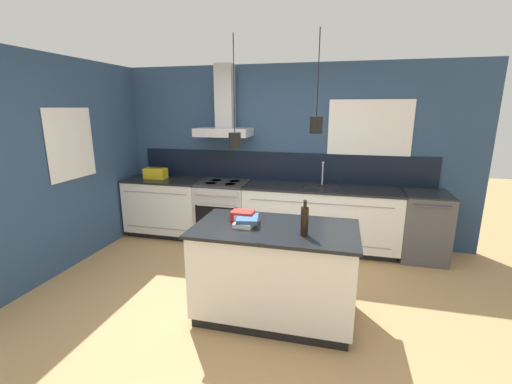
{
  "coord_description": "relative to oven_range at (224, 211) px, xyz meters",
  "views": [
    {
      "loc": [
        0.88,
        -3.04,
        1.99
      ],
      "look_at": [
        -0.04,
        0.65,
        1.05
      ],
      "focal_mm": 24.0,
      "sensor_mm": 36.0,
      "label": 1
    }
  ],
  "objects": [
    {
      "name": "ground_plane",
      "position": [
        0.8,
        -1.69,
        -0.46
      ],
      "size": [
        16.0,
        16.0,
        0.0
      ],
      "primitive_type": "plane",
      "color": "tan",
      "rests_on": "ground"
    },
    {
      "name": "wall_back",
      "position": [
        0.76,
        0.32,
        0.9
      ],
      "size": [
        5.6,
        2.24,
        2.6
      ],
      "color": "navy",
      "rests_on": "ground_plane"
    },
    {
      "name": "wall_left",
      "position": [
        -1.63,
        -0.99,
        0.85
      ],
      "size": [
        0.08,
        3.8,
        2.6
      ],
      "color": "navy",
      "rests_on": "ground_plane"
    },
    {
      "name": "counter_run_left",
      "position": [
        -0.97,
        0.01,
        0.01
      ],
      "size": [
        1.2,
        0.64,
        0.91
      ],
      "color": "black",
      "rests_on": "ground_plane"
    },
    {
      "name": "counter_run_sink",
      "position": [
        1.45,
        0.01,
        0.01
      ],
      "size": [
        2.16,
        0.64,
        1.25
      ],
      "color": "black",
      "rests_on": "ground_plane"
    },
    {
      "name": "oven_range",
      "position": [
        0.0,
        0.0,
        0.0
      ],
      "size": [
        0.75,
        0.66,
        0.91
      ],
      "color": "#B5B5BA",
      "rests_on": "ground_plane"
    },
    {
      "name": "dishwasher",
      "position": [
        2.81,
        0.0,
        -0.0
      ],
      "size": [
        0.58,
        0.65,
        0.91
      ],
      "color": "#4C4C51",
      "rests_on": "ground_plane"
    },
    {
      "name": "kitchen_island",
      "position": [
        1.13,
        -1.76,
        0.0
      ],
      "size": [
        1.52,
        0.86,
        0.91
      ],
      "color": "black",
      "rests_on": "ground_plane"
    },
    {
      "name": "bottle_on_island",
      "position": [
        1.41,
        -1.9,
        0.59
      ],
      "size": [
        0.07,
        0.07,
        0.32
      ],
      "color": "black",
      "rests_on": "kitchen_island"
    },
    {
      "name": "book_stack",
      "position": [
        0.85,
        -1.76,
        0.49
      ],
      "size": [
        0.24,
        0.3,
        0.08
      ],
      "color": "silver",
      "rests_on": "kitchen_island"
    },
    {
      "name": "red_supply_box",
      "position": [
        0.79,
        -1.66,
        0.5
      ],
      "size": [
        0.21,
        0.16,
        0.1
      ],
      "color": "red",
      "rests_on": "kitchen_island"
    },
    {
      "name": "yellow_toolbox",
      "position": [
        -1.11,
        0.0,
        0.54
      ],
      "size": [
        0.34,
        0.18,
        0.19
      ],
      "color": "gold",
      "rests_on": "counter_run_left"
    }
  ]
}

